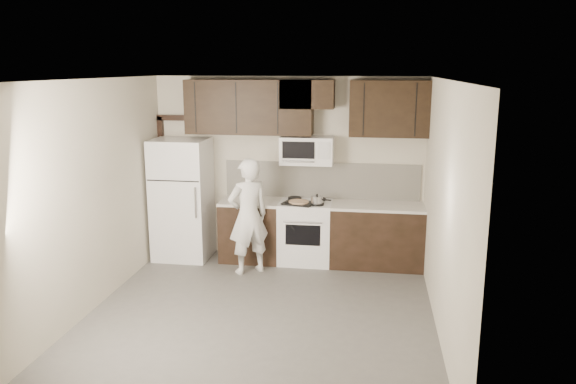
% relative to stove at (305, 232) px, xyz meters
% --- Properties ---
extents(floor, '(4.50, 4.50, 0.00)m').
position_rel_stove_xyz_m(floor, '(-0.30, -1.94, -0.46)').
color(floor, '#565451').
rests_on(floor, ground).
extents(back_wall, '(4.00, 0.00, 4.00)m').
position_rel_stove_xyz_m(back_wall, '(-0.30, 0.31, 0.89)').
color(back_wall, '#B8B19D').
rests_on(back_wall, ground).
extents(ceiling, '(4.50, 4.50, 0.00)m').
position_rel_stove_xyz_m(ceiling, '(-0.30, -1.94, 2.24)').
color(ceiling, white).
rests_on(ceiling, back_wall).
extents(counter_run, '(2.95, 0.64, 0.91)m').
position_rel_stove_xyz_m(counter_run, '(0.30, 0.00, -0.00)').
color(counter_run, black).
rests_on(counter_run, floor).
extents(stove, '(0.76, 0.66, 0.94)m').
position_rel_stove_xyz_m(stove, '(0.00, 0.00, 0.00)').
color(stove, white).
rests_on(stove, floor).
extents(backsplash, '(2.90, 0.02, 0.54)m').
position_rel_stove_xyz_m(backsplash, '(0.20, 0.30, 0.72)').
color(backsplash, silver).
rests_on(backsplash, counter_run).
extents(upper_cabinets, '(3.48, 0.35, 0.78)m').
position_rel_stove_xyz_m(upper_cabinets, '(-0.09, 0.14, 1.82)').
color(upper_cabinets, black).
rests_on(upper_cabinets, back_wall).
extents(microwave, '(0.76, 0.42, 0.40)m').
position_rel_stove_xyz_m(microwave, '(-0.00, 0.12, 1.19)').
color(microwave, white).
rests_on(microwave, upper_cabinets).
extents(refrigerator, '(0.80, 0.76, 1.80)m').
position_rel_stove_xyz_m(refrigerator, '(-1.85, -0.05, 0.44)').
color(refrigerator, white).
rests_on(refrigerator, floor).
extents(door_trim, '(0.50, 0.08, 2.12)m').
position_rel_stove_xyz_m(door_trim, '(-2.22, 0.27, 0.79)').
color(door_trim, black).
rests_on(door_trim, floor).
extents(saucepan, '(0.29, 0.17, 0.16)m').
position_rel_stove_xyz_m(saucepan, '(0.18, -0.15, 0.52)').
color(saucepan, silver).
rests_on(saucepan, stove).
extents(baking_tray, '(0.49, 0.42, 0.02)m').
position_rel_stove_xyz_m(baking_tray, '(-0.09, -0.13, 0.46)').
color(baking_tray, black).
rests_on(baking_tray, counter_run).
extents(pizza, '(0.35, 0.35, 0.02)m').
position_rel_stove_xyz_m(pizza, '(-0.09, -0.13, 0.48)').
color(pizza, '#D6B690').
rests_on(pizza, baking_tray).
extents(person, '(0.71, 0.66, 1.63)m').
position_rel_stove_xyz_m(person, '(-0.73, -0.55, 0.35)').
color(person, white).
rests_on(person, floor).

